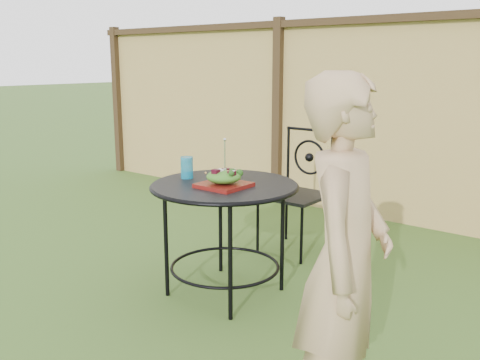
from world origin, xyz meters
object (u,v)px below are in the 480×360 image
at_px(patio_table, 225,205).
at_px(salad_plate, 224,185).
at_px(patio_chair, 298,187).
at_px(diner, 344,264).

bearing_deg(patio_table, salad_plate, -51.98).
bearing_deg(salad_plate, patio_chair, 97.68).
height_order(patio_chair, diner, diner).
bearing_deg(diner, patio_table, 43.74).
xyz_separation_m(patio_chair, salad_plate, (0.14, -1.06, 0.23)).
bearing_deg(patio_chair, patio_table, -84.99).
bearing_deg(diner, salad_plate, 45.16).
height_order(patio_table, diner, diner).
xyz_separation_m(diner, salad_plate, (-1.15, 0.65, 0.02)).
bearing_deg(patio_table, diner, -30.97).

